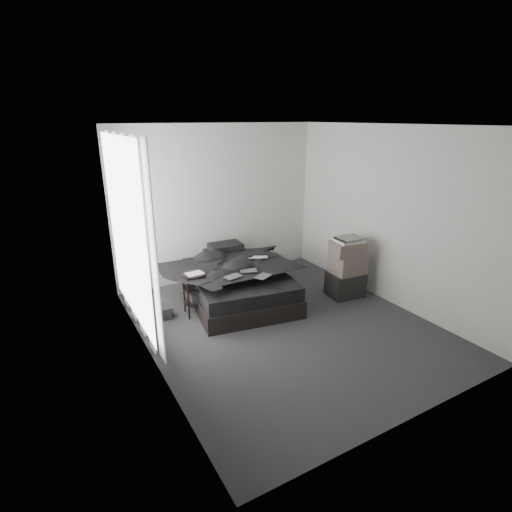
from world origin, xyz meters
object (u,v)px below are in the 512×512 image
laptop (258,254)px  side_stand (195,294)px  bed (238,292)px  box_lower (345,284)px

laptop → side_stand: bearing=-147.0°
bed → side_stand: bearing=-161.6°
bed → box_lower: bearing=-15.0°
laptop → box_lower: (1.20, -0.68, -0.49)m
bed → box_lower: (1.55, -0.69, 0.07)m
bed → laptop: laptop is taller
bed → side_stand: 0.78m
side_stand → bed: bearing=9.3°
box_lower → laptop: bearing=150.4°
bed → laptop: 0.66m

